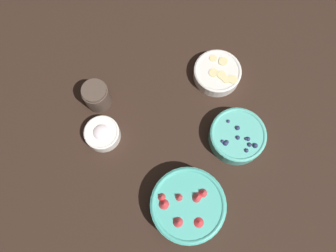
# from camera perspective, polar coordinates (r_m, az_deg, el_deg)

# --- Properties ---
(ground_plane) EXTENTS (4.00, 4.00, 0.00)m
(ground_plane) POSITION_cam_1_polar(r_m,az_deg,el_deg) (1.06, 0.78, -2.40)
(ground_plane) COLOR black
(bowl_strawberries) EXTENTS (0.22, 0.22, 0.10)m
(bowl_strawberries) POSITION_cam_1_polar(r_m,az_deg,el_deg) (0.99, 3.30, -13.71)
(bowl_strawberries) COLOR #47AD9E
(bowl_strawberries) RESTS_ON ground_plane
(bowl_blueberries) EXTENTS (0.18, 0.18, 0.06)m
(bowl_blueberries) POSITION_cam_1_polar(r_m,az_deg,el_deg) (1.06, 11.98, -1.71)
(bowl_blueberries) COLOR #56B7A8
(bowl_blueberries) RESTS_ON ground_plane
(bowl_bananas) EXTENTS (0.16, 0.16, 0.04)m
(bowl_bananas) POSITION_cam_1_polar(r_m,az_deg,el_deg) (1.13, 8.59, 9.17)
(bowl_bananas) COLOR silver
(bowl_bananas) RESTS_ON ground_plane
(bowl_cream) EXTENTS (0.11, 0.11, 0.05)m
(bowl_cream) POSITION_cam_1_polar(r_m,az_deg,el_deg) (1.06, -11.38, -1.30)
(bowl_cream) COLOR white
(bowl_cream) RESTS_ON ground_plane
(jar_chocolate) EXTENTS (0.09, 0.09, 0.09)m
(jar_chocolate) POSITION_cam_1_polar(r_m,az_deg,el_deg) (1.09, -12.30, 5.10)
(jar_chocolate) COLOR #4C3D33
(jar_chocolate) RESTS_ON ground_plane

